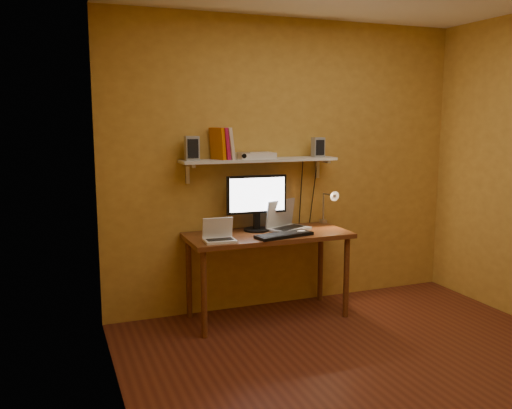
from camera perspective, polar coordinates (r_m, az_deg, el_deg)
name	(u,v)px	position (r m, az deg, el deg)	size (l,w,h in m)	color
room	(391,185)	(3.59, 14.00, 2.05)	(3.44, 3.24, 2.64)	#622919
desk	(268,243)	(4.66, 1.25, -4.06)	(1.40, 0.60, 0.75)	brown
wall_shelf	(260,160)	(4.73, 0.39, 4.67)	(1.40, 0.25, 0.21)	silver
monitor	(257,200)	(4.69, 0.08, 0.50)	(0.54, 0.24, 0.49)	black
laptop	(285,222)	(4.79, 3.08, -1.80)	(0.42, 0.37, 0.26)	gray
netbook	(219,235)	(4.33, -3.93, -3.19)	(0.25, 0.19, 0.19)	white
keyboard	(284,235)	(4.50, 2.97, -3.23)	(0.50, 0.17, 0.03)	black
mouse	(301,232)	(4.60, 4.76, -2.91)	(0.10, 0.06, 0.04)	white
desk_lamp	(329,203)	(4.99, 7.74, 0.20)	(0.09, 0.23, 0.38)	silver
speaker_left	(192,148)	(4.54, -6.77, 5.90)	(0.11, 0.11, 0.20)	gray
speaker_right	(318,147)	(4.94, 6.55, 6.01)	(0.10, 0.10, 0.18)	gray
books	(222,144)	(4.62, -3.63, 6.42)	(0.19, 0.20, 0.27)	#C86000
shelf_camera	(244,156)	(4.59, -1.31, 5.15)	(0.11, 0.06, 0.07)	silver
router	(256,156)	(4.71, -0.04, 5.17)	(0.31, 0.21, 0.05)	white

